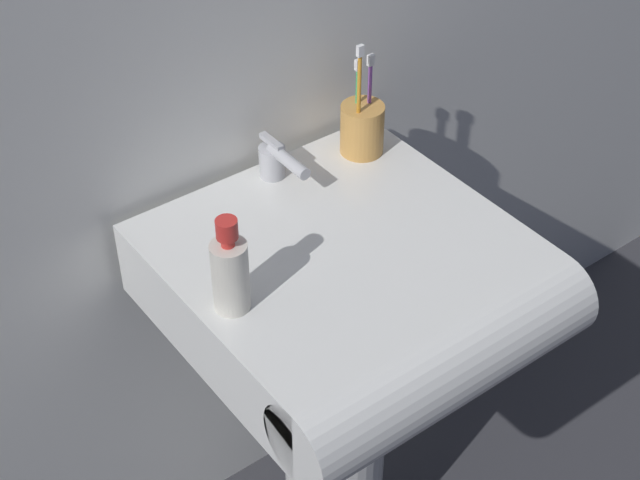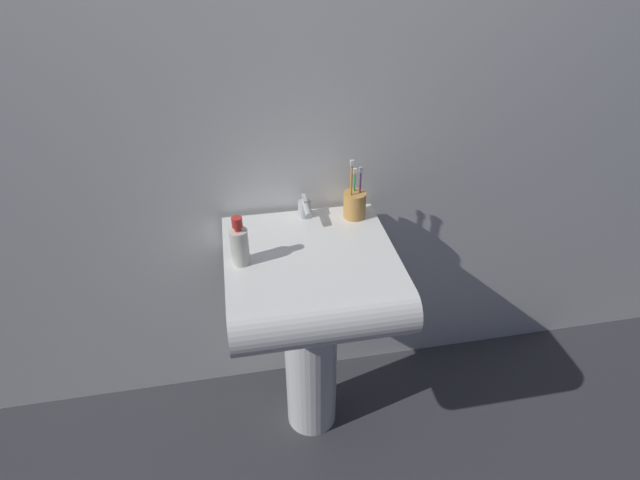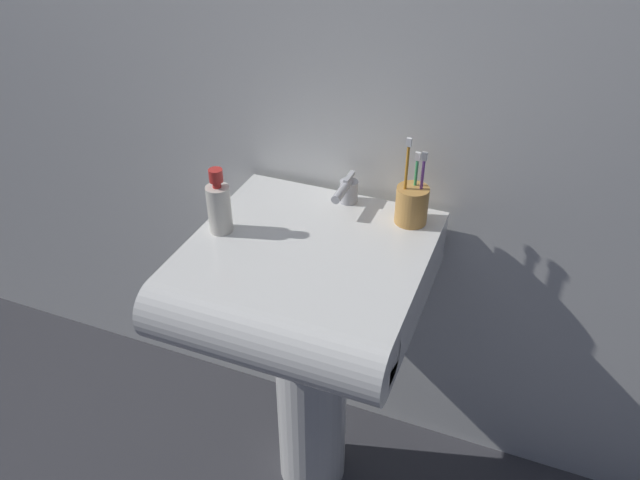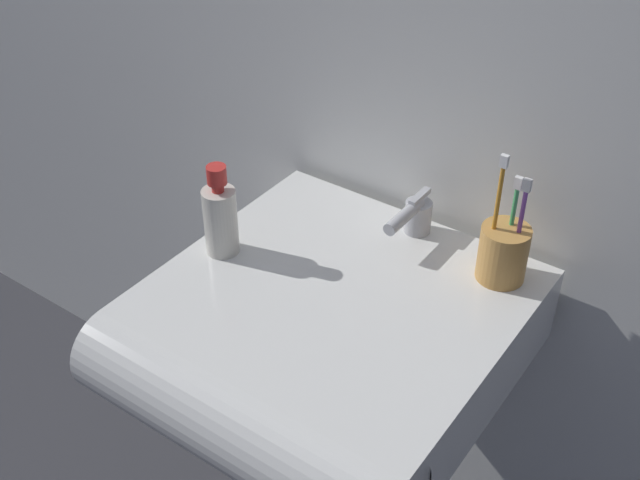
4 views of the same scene
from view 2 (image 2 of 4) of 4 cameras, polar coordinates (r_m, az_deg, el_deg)
The scene contains 7 objects.
ground_plane at distance 2.18m, azimuth -0.95°, elevation -19.40°, with size 6.00×6.00×0.00m, color #38383D.
wall_back at distance 1.68m, azimuth -3.12°, elevation 14.91°, with size 5.00×0.05×2.40m, color silver.
sink_pedestal at distance 1.91m, azimuth -1.04°, elevation -13.21°, with size 0.19×0.19×0.69m, color white.
sink_basin at distance 1.59m, azimuth -0.86°, elevation -4.39°, with size 0.54×0.57×0.14m.
faucet at distance 1.73m, azimuth -1.70°, elevation 3.63°, with size 0.05×0.13×0.07m.
toothbrush_cup at distance 1.74m, azimuth 3.98°, elevation 4.13°, with size 0.08×0.08×0.22m.
soap_bottle at distance 1.51m, azimuth -9.19°, elevation -0.55°, with size 0.06×0.06×0.16m.
Camera 2 is at (-0.20, -1.28, 1.75)m, focal length 28.00 mm.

